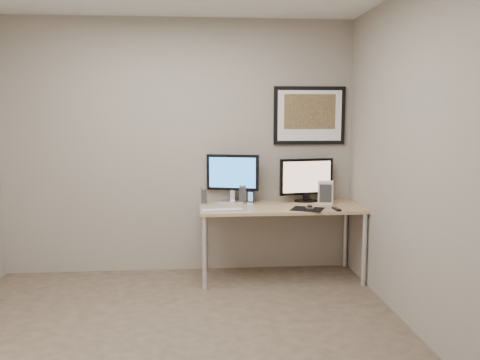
{
  "coord_description": "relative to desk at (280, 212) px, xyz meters",
  "views": [
    {
      "loc": [
        0.19,
        -3.56,
        1.62
      ],
      "look_at": [
        0.58,
        1.1,
        1.03
      ],
      "focal_mm": 38.0,
      "sensor_mm": 36.0,
      "label": 1
    }
  ],
  "objects": [
    {
      "name": "floor",
      "position": [
        -1.0,
        -1.35,
        -0.66
      ],
      "size": [
        3.6,
        3.6,
        0.0
      ],
      "primitive_type": "plane",
      "color": "#493E2D",
      "rests_on": "ground"
    },
    {
      "name": "room",
      "position": [
        -1.0,
        -0.9,
        0.98
      ],
      "size": [
        3.6,
        3.6,
        3.6
      ],
      "color": "white",
      "rests_on": "ground"
    },
    {
      "name": "desk",
      "position": [
        0.0,
        0.0,
        0.0
      ],
      "size": [
        1.6,
        0.7,
        0.73
      ],
      "color": "olive",
      "rests_on": "floor"
    },
    {
      "name": "framed_art",
      "position": [
        0.35,
        0.33,
        0.96
      ],
      "size": [
        0.75,
        0.04,
        0.6
      ],
      "color": "black",
      "rests_on": "room"
    },
    {
      "name": "monitor_large",
      "position": [
        -0.46,
        0.25,
        0.34
      ],
      "size": [
        0.53,
        0.24,
        0.49
      ],
      "rotation": [
        0.0,
        0.0,
        -0.28
      ],
      "color": "silver",
      "rests_on": "desk"
    },
    {
      "name": "monitor_tv",
      "position": [
        0.3,
        0.22,
        0.31
      ],
      "size": [
        0.57,
        0.17,
        0.45
      ],
      "rotation": [
        0.0,
        0.0,
        0.18
      ],
      "color": "black",
      "rests_on": "desk"
    },
    {
      "name": "speaker_left",
      "position": [
        -0.76,
        0.16,
        0.15
      ],
      "size": [
        0.07,
        0.07,
        0.17
      ],
      "primitive_type": "cylinder",
      "rotation": [
        0.0,
        0.0,
        0.05
      ],
      "color": "silver",
      "rests_on": "desk"
    },
    {
      "name": "speaker_right",
      "position": [
        -0.36,
        0.18,
        0.16
      ],
      "size": [
        0.09,
        0.09,
        0.19
      ],
      "primitive_type": "cylinder",
      "rotation": [
        0.0,
        0.0,
        -0.24
      ],
      "color": "silver",
      "rests_on": "desk"
    },
    {
      "name": "phone_dock",
      "position": [
        -0.28,
        0.13,
        0.13
      ],
      "size": [
        0.08,
        0.08,
        0.14
      ],
      "primitive_type": "cube",
      "rotation": [
        0.0,
        0.0,
        -0.41
      ],
      "color": "black",
      "rests_on": "desk"
    },
    {
      "name": "keyboard",
      "position": [
        -0.59,
        -0.21,
        0.07
      ],
      "size": [
        0.41,
        0.15,
        0.01
      ],
      "primitive_type": "cube",
      "rotation": [
        0.0,
        0.0,
        0.1
      ],
      "color": "silver",
      "rests_on": "desk"
    },
    {
      "name": "mousepad",
      "position": [
        0.23,
        -0.2,
        0.07
      ],
      "size": [
        0.37,
        0.36,
        0.0
      ],
      "primitive_type": "cube",
      "rotation": [
        0.0,
        0.0,
        -0.42
      ],
      "color": "black",
      "rests_on": "desk"
    },
    {
      "name": "mouse",
      "position": [
        0.25,
        -0.19,
        0.09
      ],
      "size": [
        0.07,
        0.11,
        0.04
      ],
      "primitive_type": "ellipsoid",
      "rotation": [
        0.0,
        0.0,
        -0.07
      ],
      "color": "black",
      "rests_on": "mousepad"
    },
    {
      "name": "remote",
      "position": [
        0.5,
        -0.26,
        0.08
      ],
      "size": [
        0.05,
        0.17,
        0.02
      ],
      "primitive_type": "cube",
      "rotation": [
        0.0,
        0.0,
        0.05
      ],
      "color": "black",
      "rests_on": "desk"
    },
    {
      "name": "fan_unit",
      "position": [
        0.48,
        0.08,
        0.18
      ],
      "size": [
        0.17,
        0.15,
        0.23
      ],
      "primitive_type": "cube",
      "rotation": [
        0.0,
        0.0,
        -0.26
      ],
      "color": "silver",
      "rests_on": "desk"
    }
  ]
}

